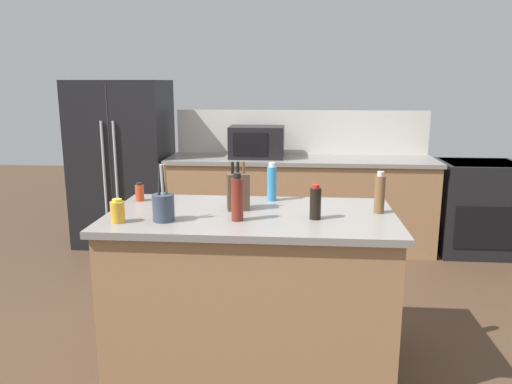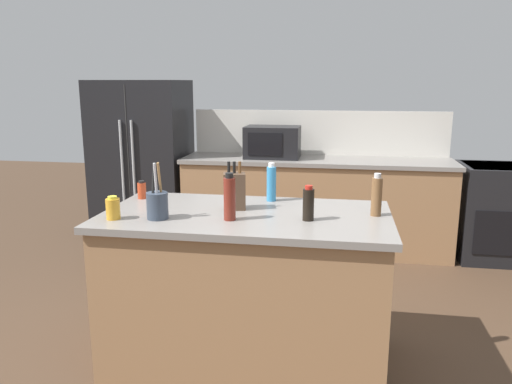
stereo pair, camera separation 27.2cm
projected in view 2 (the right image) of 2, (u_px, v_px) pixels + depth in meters
name	position (u px, v px, depth m)	size (l,w,h in m)	color
ground_plane	(247.00, 358.00, 3.12)	(14.00, 14.00, 0.00)	#473323
back_counter_run	(315.00, 204.00, 5.09)	(2.70, 0.66, 0.94)	#936B47
wall_backsplash	(319.00, 133.00, 5.24)	(2.66, 0.03, 0.46)	beige
kitchen_island	(246.00, 288.00, 3.02)	(1.68, 0.90, 0.94)	#936B47
refrigerator	(142.00, 161.00, 5.36)	(0.95, 0.75, 1.71)	black
range_oven	(500.00, 212.00, 4.80)	(0.76, 0.65, 0.92)	black
microwave	(272.00, 142.00, 5.03)	(0.54, 0.39, 0.32)	black
knife_block	(234.00, 191.00, 2.99)	(0.15, 0.13, 0.29)	#4C3828
utensil_crock	(157.00, 204.00, 2.78)	(0.12, 0.12, 0.32)	#333D4C
dish_soap_bottle	(271.00, 183.00, 3.20)	(0.06, 0.06, 0.25)	#3384BC
honey_jar	(113.00, 208.00, 2.78)	(0.08, 0.08, 0.13)	gold
pepper_grinder	(377.00, 196.00, 2.84)	(0.06, 0.06, 0.25)	brown
vinegar_bottle	(230.00, 198.00, 2.75)	(0.07, 0.07, 0.27)	maroon
soy_sauce_bottle	(308.00, 204.00, 2.75)	(0.06, 0.06, 0.20)	black
spice_jar_paprika	(142.00, 190.00, 3.27)	(0.06, 0.06, 0.12)	#B73D1E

